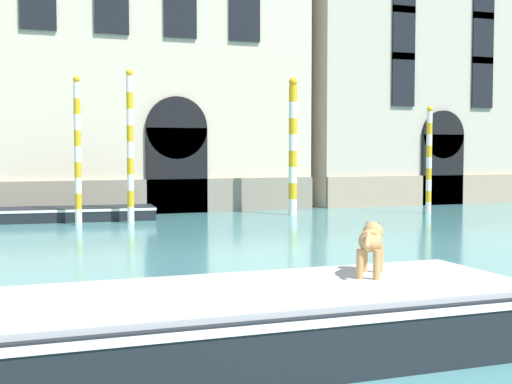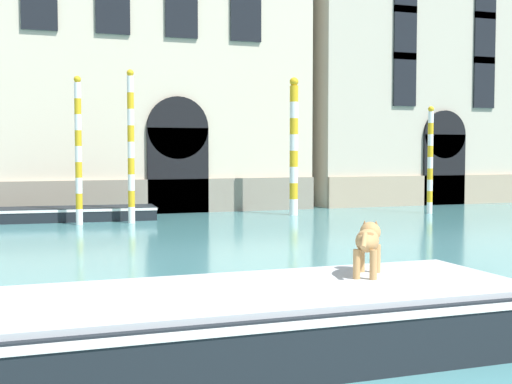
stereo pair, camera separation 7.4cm
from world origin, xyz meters
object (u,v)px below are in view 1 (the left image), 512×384
mooring_pole_2 (78,150)px  mooring_pole_3 (293,146)px  mooring_pole_4 (429,160)px  mooring_pole_0 (130,146)px  boat_foreground (222,323)px  boat_moored_near_palazzo (66,214)px  dog_on_deck (371,241)px

mooring_pole_2 → mooring_pole_3: size_ratio=0.94×
mooring_pole_3 → mooring_pole_4: (4.59, -1.04, -0.46)m
mooring_pole_0 → mooring_pole_2: (-1.51, 0.04, -0.12)m
mooring_pole_2 → mooring_pole_4: bearing=-1.9°
boat_foreground → mooring_pole_4: 18.06m
mooring_pole_0 → mooring_pole_2: size_ratio=1.06×
boat_moored_near_palazzo → mooring_pole_2: size_ratio=1.27×
dog_on_deck → mooring_pole_4: (9.81, 13.31, 0.72)m
dog_on_deck → mooring_pole_4: 16.55m
dog_on_deck → mooring_pole_2: (-1.80, 13.70, 1.04)m
mooring_pole_3 → boat_moored_near_palazzo: bearing=174.6°
boat_moored_near_palazzo → mooring_pole_4: bearing=-3.4°
dog_on_deck → mooring_pole_2: 13.86m
mooring_pole_2 → mooring_pole_4: (11.61, -0.39, -0.32)m
mooring_pole_3 → mooring_pole_4: mooring_pole_3 is taller
mooring_pole_3 → mooring_pole_4: 4.73m
boat_moored_near_palazzo → mooring_pole_0: bearing=-33.4°
boat_foreground → mooring_pole_4: mooring_pole_4 is taller
boat_moored_near_palazzo → mooring_pole_2: 2.36m
boat_foreground → mooring_pole_0: bearing=83.6°
mooring_pole_2 → mooring_pole_3: 7.05m
mooring_pole_3 → mooring_pole_0: bearing=-173.0°
dog_on_deck → mooring_pole_0: 13.72m
mooring_pole_3 → dog_on_deck: bearing=-110.0°
mooring_pole_2 → boat_foreground: bearing=-90.5°
boat_foreground → mooring_pole_2: size_ratio=1.63×
boat_foreground → mooring_pole_3: mooring_pole_3 is taller
dog_on_deck → boat_moored_near_palazzo: 15.19m
boat_moored_near_palazzo → mooring_pole_4: size_ratio=1.49×
boat_moored_near_palazzo → boat_foreground: bearing=-84.8°
mooring_pole_3 → mooring_pole_2: bearing=-174.8°
boat_foreground → mooring_pole_0: size_ratio=1.54×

